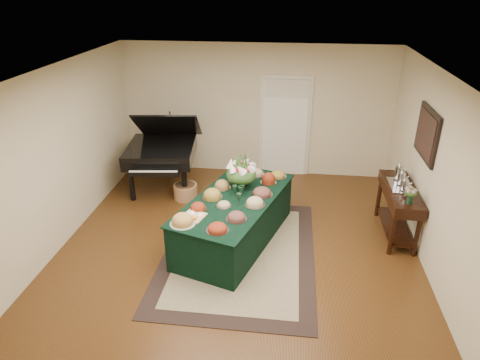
# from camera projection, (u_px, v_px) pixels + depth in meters

# --- Properties ---
(ground) EXTENTS (6.00, 6.00, 0.00)m
(ground) POSITION_uv_depth(u_px,v_px,m) (238.00, 249.00, 6.66)
(ground) COLOR #321B0B
(ground) RESTS_ON ground
(area_rug) EXTENTS (2.28, 3.19, 0.01)m
(area_rug) POSITION_uv_depth(u_px,v_px,m) (239.00, 252.00, 6.57)
(area_rug) COLOR black
(area_rug) RESTS_ON ground
(kitchen_doorway) EXTENTS (1.05, 0.07, 2.10)m
(kitchen_doorway) POSITION_uv_depth(u_px,v_px,m) (285.00, 128.00, 8.82)
(kitchen_doorway) COLOR silver
(kitchen_doorway) RESTS_ON ground
(buffet_table) EXTENTS (1.80, 2.62, 0.77)m
(buffet_table) POSITION_uv_depth(u_px,v_px,m) (235.00, 219.00, 6.72)
(buffet_table) COLOR black
(buffet_table) RESTS_ON ground
(food_platters) EXTENTS (1.56, 2.32, 0.14)m
(food_platters) POSITION_uv_depth(u_px,v_px,m) (235.00, 193.00, 6.60)
(food_platters) COLOR silver
(food_platters) RESTS_ON buffet_table
(cutting_board) EXTENTS (0.39, 0.39, 0.10)m
(cutting_board) POSITION_uv_depth(u_px,v_px,m) (194.00, 214.00, 6.04)
(cutting_board) COLOR tan
(cutting_board) RESTS_ON buffet_table
(green_goblets) EXTENTS (0.18, 0.34, 0.18)m
(green_goblets) POSITION_uv_depth(u_px,v_px,m) (239.00, 193.00, 6.52)
(green_goblets) COLOR black
(green_goblets) RESTS_ON buffet_table
(floral_centerpiece) EXTENTS (0.50, 0.50, 0.50)m
(floral_centerpiece) POSITION_uv_depth(u_px,v_px,m) (241.00, 171.00, 6.77)
(floral_centerpiece) COLOR black
(floral_centerpiece) RESTS_ON buffet_table
(grand_piano) EXTENTS (1.50, 1.67, 1.60)m
(grand_piano) POSITION_uv_depth(u_px,v_px,m) (161.00, 151.00, 8.27)
(grand_piano) COLOR black
(grand_piano) RESTS_ON ground
(wicker_basket) EXTENTS (0.45, 0.45, 0.28)m
(wicker_basket) POSITION_uv_depth(u_px,v_px,m) (186.00, 191.00, 8.14)
(wicker_basket) COLOR #9B683E
(wicker_basket) RESTS_ON ground
(mahogany_sideboard) EXTENTS (0.45, 1.39, 0.85)m
(mahogany_sideboard) POSITION_uv_depth(u_px,v_px,m) (399.00, 199.00, 6.78)
(mahogany_sideboard) COLOR black
(mahogany_sideboard) RESTS_ON ground
(tea_service) EXTENTS (0.34, 0.74, 0.30)m
(tea_service) POSITION_uv_depth(u_px,v_px,m) (402.00, 180.00, 6.68)
(tea_service) COLOR silver
(tea_service) RESTS_ON mahogany_sideboard
(pink_bouquet) EXTENTS (0.20, 0.20, 0.26)m
(pink_bouquet) POSITION_uv_depth(u_px,v_px,m) (411.00, 193.00, 6.17)
(pink_bouquet) COLOR black
(pink_bouquet) RESTS_ON mahogany_sideboard
(wall_painting) EXTENTS (0.05, 0.95, 0.75)m
(wall_painting) POSITION_uv_depth(u_px,v_px,m) (427.00, 134.00, 6.28)
(wall_painting) COLOR black
(wall_painting) RESTS_ON ground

